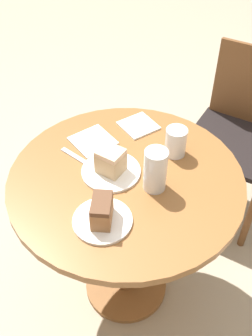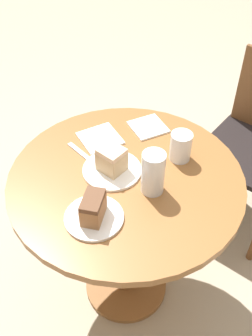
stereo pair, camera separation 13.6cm
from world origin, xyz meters
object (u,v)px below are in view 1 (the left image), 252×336
at_px(glass_lemonade, 176,143).
at_px(glass_water, 155,172).
at_px(chair, 238,134).
at_px(cake_slice_near, 111,161).
at_px(plate_near, 111,171).
at_px(plate_far, 102,220).
at_px(cake_slice_far, 102,211).

xyz_separation_m(glass_lemonade, glass_water, (0.04, -0.19, 0.02)).
xyz_separation_m(chair, cake_slice_near, (-0.14, -0.82, 0.32)).
xyz_separation_m(chair, plate_near, (-0.14, -0.82, 0.27)).
bearing_deg(plate_far, cake_slice_near, 123.54).
distance_m(cake_slice_near, glass_lemonade, 0.26).
bearing_deg(glass_water, plate_near, -166.56).
xyz_separation_m(cake_slice_far, glass_lemonade, (-0.01, 0.42, -0.00)).
height_order(plate_near, cake_slice_far, cake_slice_far).
distance_m(chair, cake_slice_far, 1.06).
xyz_separation_m(plate_near, cake_slice_near, (-0.00, 0.00, 0.05)).
bearing_deg(plate_far, glass_lemonade, 90.73).
height_order(plate_far, glass_water, glass_water).
xyz_separation_m(plate_near, glass_lemonade, (0.12, 0.23, 0.05)).
height_order(plate_far, cake_slice_near, cake_slice_near).
relative_size(plate_near, glass_lemonade, 1.91).
relative_size(plate_near, cake_slice_near, 2.23).
bearing_deg(cake_slice_near, cake_slice_far, -56.46).
xyz_separation_m(plate_near, cake_slice_far, (0.12, -0.19, 0.05)).
bearing_deg(glass_lemonade, chair, 88.12).
bearing_deg(cake_slice_near, glass_lemonade, 62.57).
xyz_separation_m(chair, glass_lemonade, (-0.02, -0.59, 0.31)).
xyz_separation_m(plate_near, glass_water, (0.16, 0.04, 0.07)).
distance_m(chair, plate_far, 1.04).
height_order(plate_near, glass_water, glass_water).
distance_m(plate_far, cake_slice_far, 0.05).
height_order(plate_near, plate_far, same).
relative_size(plate_near, plate_far, 1.11).
bearing_deg(chair, cake_slice_near, -108.02).
relative_size(cake_slice_far, glass_water, 0.74).
bearing_deg(glass_lemonade, glass_water, -77.26).
xyz_separation_m(chair, glass_water, (0.02, -0.78, 0.33)).
height_order(plate_far, glass_lemonade, glass_lemonade).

